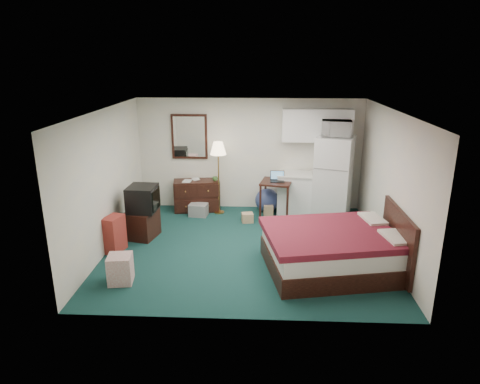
# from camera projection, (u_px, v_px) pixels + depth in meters

# --- Properties ---
(floor) EXTENTS (5.00, 4.50, 0.01)m
(floor) POSITION_uv_depth(u_px,v_px,m) (246.00, 248.00, 7.87)
(floor) COLOR #113838
(floor) RESTS_ON ground
(ceiling) EXTENTS (5.00, 4.50, 0.01)m
(ceiling) POSITION_uv_depth(u_px,v_px,m) (247.00, 111.00, 7.11)
(ceiling) COLOR silver
(ceiling) RESTS_ON walls
(walls) EXTENTS (5.01, 4.51, 2.50)m
(walls) POSITION_uv_depth(u_px,v_px,m) (246.00, 183.00, 7.49)
(walls) COLOR silver
(walls) RESTS_ON floor
(mirror) EXTENTS (0.80, 0.06, 1.00)m
(mirror) POSITION_uv_depth(u_px,v_px,m) (189.00, 137.00, 9.55)
(mirror) COLOR white
(mirror) RESTS_ON walls
(upper_cabinets) EXTENTS (1.50, 0.35, 0.70)m
(upper_cabinets) POSITION_uv_depth(u_px,v_px,m) (317.00, 125.00, 9.19)
(upper_cabinets) COLOR white
(upper_cabinets) RESTS_ON walls
(headboard) EXTENTS (0.06, 1.56, 1.00)m
(headboard) POSITION_uv_depth(u_px,v_px,m) (397.00, 240.00, 6.87)
(headboard) COLOR black
(headboard) RESTS_ON walls
(dresser) EXTENTS (1.08, 0.62, 0.70)m
(dresser) POSITION_uv_depth(u_px,v_px,m) (197.00, 195.00, 9.70)
(dresser) COLOR black
(dresser) RESTS_ON floor
(floor_lamp) EXTENTS (0.38, 0.38, 1.61)m
(floor_lamp) POSITION_uv_depth(u_px,v_px,m) (219.00, 178.00, 9.40)
(floor_lamp) COLOR #CC8F43
(floor_lamp) RESTS_ON floor
(desk) EXTENTS (0.75, 0.75, 0.81)m
(desk) POSITION_uv_depth(u_px,v_px,m) (276.00, 199.00, 9.29)
(desk) COLOR black
(desk) RESTS_ON floor
(exercise_ball) EXTENTS (0.60, 0.60, 0.53)m
(exercise_ball) POSITION_uv_depth(u_px,v_px,m) (267.00, 200.00, 9.63)
(exercise_ball) COLOR navy
(exercise_ball) RESTS_ON floor
(kitchen_counter) EXTENTS (0.89, 0.74, 0.88)m
(kitchen_counter) POSITION_uv_depth(u_px,v_px,m) (297.00, 194.00, 9.51)
(kitchen_counter) COLOR white
(kitchen_counter) RESTS_ON floor
(fridge) EXTENTS (0.93, 0.93, 1.77)m
(fridge) POSITION_uv_depth(u_px,v_px,m) (333.00, 177.00, 9.14)
(fridge) COLOR silver
(fridge) RESTS_ON floor
(bed) EXTENTS (2.36, 1.99, 0.67)m
(bed) POSITION_uv_depth(u_px,v_px,m) (333.00, 251.00, 6.98)
(bed) COLOR #5C0F1E
(bed) RESTS_ON floor
(tv_stand) EXTENTS (0.65, 0.68, 0.53)m
(tv_stand) POSITION_uv_depth(u_px,v_px,m) (142.00, 224.00, 8.27)
(tv_stand) COLOR black
(tv_stand) RESTS_ON floor
(suitcase) EXTENTS (0.35, 0.46, 0.66)m
(suitcase) POSITION_uv_depth(u_px,v_px,m) (114.00, 234.00, 7.64)
(suitcase) COLOR maroon
(suitcase) RESTS_ON floor
(retail_box) EXTENTS (0.40, 0.40, 0.45)m
(retail_box) POSITION_uv_depth(u_px,v_px,m) (120.00, 269.00, 6.61)
(retail_box) COLOR white
(retail_box) RESTS_ON floor
(file_bin) EXTENTS (0.42, 0.34, 0.27)m
(file_bin) POSITION_uv_depth(u_px,v_px,m) (199.00, 210.00, 9.41)
(file_bin) COLOR gray
(file_bin) RESTS_ON floor
(cardboard_box_a) EXTENTS (0.27, 0.24, 0.20)m
(cardboard_box_a) POSITION_uv_depth(u_px,v_px,m) (247.00, 218.00, 9.06)
(cardboard_box_a) COLOR #957E53
(cardboard_box_a) RESTS_ON floor
(cardboard_box_b) EXTENTS (0.22, 0.25, 0.24)m
(cardboard_box_b) POSITION_uv_depth(u_px,v_px,m) (268.00, 210.00, 9.45)
(cardboard_box_b) COLOR #957E53
(cardboard_box_b) RESTS_ON floor
(laptop) EXTENTS (0.31, 0.25, 0.21)m
(laptop) POSITION_uv_depth(u_px,v_px,m) (277.00, 177.00, 9.10)
(laptop) COLOR black
(laptop) RESTS_ON desk
(crt_tv) EXTENTS (0.56, 0.60, 0.49)m
(crt_tv) POSITION_uv_depth(u_px,v_px,m) (143.00, 199.00, 8.14)
(crt_tv) COLOR black
(crt_tv) RESTS_ON tv_stand
(microwave) EXTENTS (0.64, 0.41, 0.41)m
(microwave) POSITION_uv_depth(u_px,v_px,m) (337.00, 127.00, 8.81)
(microwave) COLOR silver
(microwave) RESTS_ON fridge
(book_a) EXTENTS (0.18, 0.04, 0.25)m
(book_a) POSITION_uv_depth(u_px,v_px,m) (183.00, 176.00, 9.50)
(book_a) COLOR #957E53
(book_a) RESTS_ON dresser
(book_b) EXTENTS (0.15, 0.08, 0.21)m
(book_b) POSITION_uv_depth(u_px,v_px,m) (192.00, 175.00, 9.62)
(book_b) COLOR #957E53
(book_b) RESTS_ON dresser
(mug) EXTENTS (0.13, 0.11, 0.12)m
(mug) POSITION_uv_depth(u_px,v_px,m) (215.00, 178.00, 9.55)
(mug) COLOR #457B37
(mug) RESTS_ON dresser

